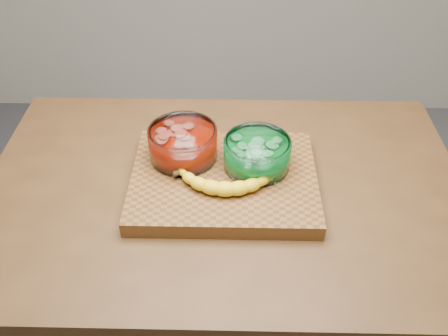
{
  "coord_description": "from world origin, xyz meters",
  "views": [
    {
      "loc": [
        0.02,
        -0.92,
        1.73
      ],
      "look_at": [
        0.0,
        0.0,
        0.96
      ],
      "focal_mm": 40.0,
      "sensor_mm": 36.0,
      "label": 1
    }
  ],
  "objects": [
    {
      "name": "bowl_green",
      "position": [
        0.08,
        0.03,
        0.98
      ],
      "size": [
        0.16,
        0.16,
        0.08
      ],
      "color": "white",
      "rests_on": "cutting_board"
    },
    {
      "name": "cutting_board",
      "position": [
        0.0,
        0.0,
        0.92
      ],
      "size": [
        0.45,
        0.35,
        0.04
      ],
      "primitive_type": "cube",
      "color": "brown",
      "rests_on": "counter"
    },
    {
      "name": "bowl_red",
      "position": [
        -0.1,
        0.07,
        0.98
      ],
      "size": [
        0.17,
        0.17,
        0.08
      ],
      "color": "white",
      "rests_on": "cutting_board"
    },
    {
      "name": "banana",
      "position": [
        0.0,
        -0.04,
        0.96
      ],
      "size": [
        0.27,
        0.12,
        0.04
      ],
      "primitive_type": null,
      "color": "yellow",
      "rests_on": "cutting_board"
    },
    {
      "name": "counter",
      "position": [
        0.0,
        0.0,
        0.45
      ],
      "size": [
        1.2,
        0.8,
        0.9
      ],
      "primitive_type": "cube",
      "color": "#482D15",
      "rests_on": "ground"
    }
  ]
}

